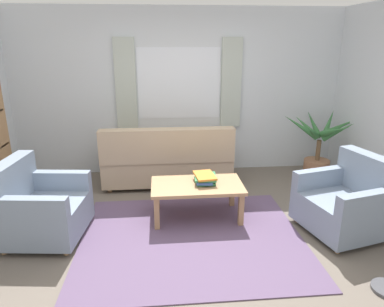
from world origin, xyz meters
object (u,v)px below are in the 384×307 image
object	(u,v)px
coffee_table	(197,188)
book_stack_on_table	(205,178)
armchair_left	(39,208)
couch	(167,161)
potted_plant	(319,148)
armchair_right	(348,202)

from	to	relation	value
coffee_table	book_stack_on_table	distance (m)	0.16
armchair_left	coffee_table	size ratio (longest dim) A/B	0.84
couch	potted_plant	size ratio (longest dim) A/B	1.56
coffee_table	book_stack_on_table	bearing A→B (deg)	27.78
armchair_left	potted_plant	distance (m)	4.09
armchair_left	coffee_table	bearing A→B (deg)	-74.00
potted_plant	coffee_table	bearing A→B (deg)	-150.27
potted_plant	armchair_right	bearing A→B (deg)	-103.80
armchair_right	coffee_table	xyz separation A→B (m)	(-1.65, 0.48, 0.03)
coffee_table	potted_plant	size ratio (longest dim) A/B	0.90
couch	armchair_right	bearing A→B (deg)	141.16
armchair_right	couch	bearing A→B (deg)	-142.88
couch	book_stack_on_table	size ratio (longest dim) A/B	5.21
armchair_left	book_stack_on_table	xyz separation A→B (m)	(1.86, 0.35, 0.14)
armchair_left	armchair_right	distance (m)	3.42
armchair_right	potted_plant	bearing A→B (deg)	152.16
armchair_right	book_stack_on_table	distance (m)	1.65
armchair_right	book_stack_on_table	world-z (taller)	armchair_right
couch	potted_plant	distance (m)	2.39
couch	armchair_right	xyz separation A→B (m)	(1.98, -1.60, -0.01)
armchair_right	potted_plant	world-z (taller)	potted_plant
coffee_table	potted_plant	bearing A→B (deg)	29.73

